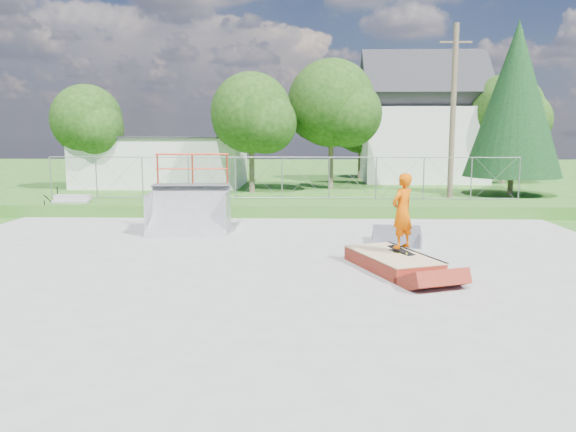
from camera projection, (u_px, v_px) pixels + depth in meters
The scene contains 19 objects.
ground at pixel (264, 268), 13.70m from camera, with size 120.00×120.00×0.00m, color #2A611B.
concrete_pad at pixel (264, 268), 13.69m from camera, with size 20.00×16.00×0.04m, color gray.
grass_berm at pixel (281, 208), 23.06m from camera, with size 24.00×3.00×0.50m, color #2A611B.
grind_box at pixel (392, 262), 13.52m from camera, with size 2.18×2.98×0.40m.
quarter_pipe at pixel (188, 194), 18.40m from camera, with size 2.59×2.19×2.59m, color #9A9DA1, non-canonical shape.
flat_bank_ramp at pixel (396, 237), 16.61m from camera, with size 1.43×1.53×0.44m, color #9A9DA1, non-canonical shape.
skateboard at pixel (401, 251), 13.61m from camera, with size 0.22×0.80×0.02m, color black.
skater at pixel (402, 214), 13.48m from camera, with size 0.66×0.43×1.81m, color #D35000.
concrete_stairs at pixel (69, 206), 22.50m from camera, with size 1.50×1.60×0.80m, color gray, non-canonical shape.
chain_link_fence at pixel (282, 178), 23.88m from camera, with size 20.00×0.06×1.80m, color gray, non-canonical shape.
utility_building_flat at pixel (163, 162), 35.48m from camera, with size 10.00×6.00×3.00m, color silver.
gable_house at pixel (422, 125), 38.58m from camera, with size 8.40×6.08×8.94m.
utility_pole at pixel (453, 117), 24.76m from camera, with size 0.24×0.24×8.00m, color brown.
tree_left_near at pixel (256, 116), 30.77m from camera, with size 4.76×4.48×6.65m.
tree_center at pixel (336, 106), 32.50m from camera, with size 5.44×5.12×7.60m.
tree_left_far at pixel (90, 122), 33.11m from camera, with size 4.42×4.16×6.18m.
tree_right_far at pixel (511, 114), 36.16m from camera, with size 5.10×4.80×7.12m.
tree_back_mid at pixel (364, 129), 40.56m from camera, with size 4.08×3.84×5.70m.
conifer_tree at pixel (515, 99), 29.41m from camera, with size 5.04×5.04×9.10m.
Camera 1 is at (0.99, -13.34, 3.26)m, focal length 35.00 mm.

